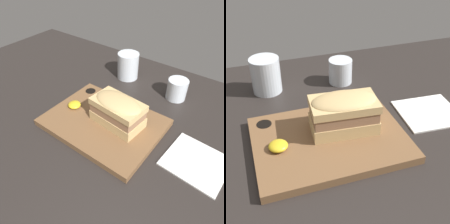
% 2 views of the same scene
% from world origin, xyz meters
% --- Properties ---
extents(dining_table, '(1.68, 0.96, 0.02)m').
position_xyz_m(dining_table, '(0.00, 0.00, 0.01)').
color(dining_table, '#282321').
rests_on(dining_table, ground).
extents(serving_board, '(0.32, 0.24, 0.02)m').
position_xyz_m(serving_board, '(-0.10, 0.03, 0.03)').
color(serving_board, brown).
rests_on(serving_board, dining_table).
extents(sandwich, '(0.15, 0.10, 0.09)m').
position_xyz_m(sandwich, '(-0.06, 0.05, 0.08)').
color(sandwich, tan).
rests_on(sandwich, serving_board).
extents(mustard_dollop, '(0.04, 0.04, 0.02)m').
position_xyz_m(mustard_dollop, '(-0.21, 0.03, 0.05)').
color(mustard_dollop, gold).
rests_on(mustard_dollop, serving_board).
extents(water_glass, '(0.08, 0.08, 0.10)m').
position_xyz_m(water_glass, '(-0.19, 0.30, 0.06)').
color(water_glass, silver).
rests_on(water_glass, dining_table).
extents(wine_glass, '(0.07, 0.07, 0.07)m').
position_xyz_m(wine_glass, '(0.02, 0.28, 0.05)').
color(wine_glass, silver).
rests_on(wine_glass, dining_table).
extents(napkin, '(0.15, 0.15, 0.00)m').
position_xyz_m(napkin, '(0.17, 0.06, 0.02)').
color(napkin, white).
rests_on(napkin, dining_table).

